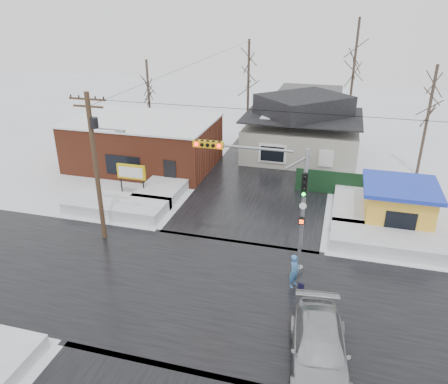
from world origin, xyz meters
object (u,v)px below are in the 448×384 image
(traffic_signal, at_px, (273,192))
(marquee_sign, at_px, (131,173))
(pedestrian, at_px, (294,271))
(kiosk, at_px, (398,205))
(car, at_px, (319,349))
(utility_pole, at_px, (96,160))

(traffic_signal, bearing_deg, marquee_sign, 150.28)
(pedestrian, bearing_deg, kiosk, -10.69)
(traffic_signal, height_order, kiosk, traffic_signal)
(car, bearing_deg, marquee_sign, 131.38)
(car, bearing_deg, traffic_signal, 108.93)
(utility_pole, relative_size, kiosk, 1.96)
(traffic_signal, distance_m, car, 8.05)
(traffic_signal, xyz_separation_m, pedestrian, (1.49, -1.38, -3.62))
(marquee_sign, distance_m, car, 19.51)
(utility_pole, distance_m, marquee_sign, 6.87)
(traffic_signal, bearing_deg, car, -64.12)
(utility_pole, bearing_deg, pedestrian, -9.19)
(traffic_signal, distance_m, utility_pole, 10.39)
(traffic_signal, bearing_deg, utility_pole, 177.05)
(marquee_sign, relative_size, pedestrian, 1.40)
(utility_pole, relative_size, pedestrian, 4.92)
(kiosk, bearing_deg, car, -106.38)
(car, bearing_deg, pedestrian, 100.92)
(traffic_signal, distance_m, marquee_sign, 13.42)
(pedestrian, bearing_deg, marquee_sign, 81.38)
(marquee_sign, bearing_deg, utility_pole, -79.87)
(utility_pole, xyz_separation_m, kiosk, (17.43, 6.49, -3.65))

